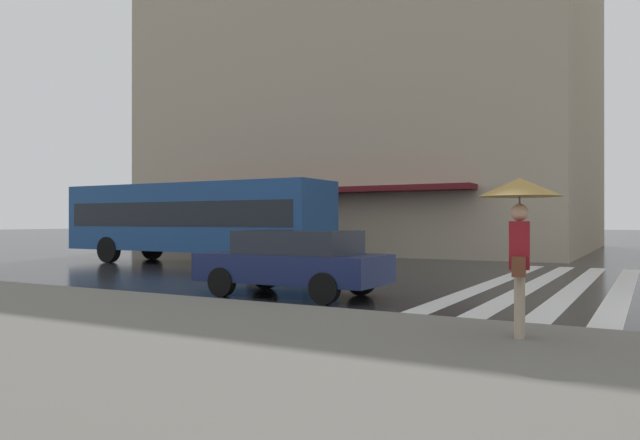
{
  "coord_description": "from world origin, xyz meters",
  "views": [
    {
      "loc": [
        -11.98,
        1.5,
        1.61
      ],
      "look_at": [
        0.24,
        8.32,
        1.64
      ],
      "focal_mm": 33.7,
      "sensor_mm": 36.0,
      "label": 1
    }
  ],
  "objects": [
    {
      "name": "pedestrian_approaching_kerb",
      "position": [
        -4.18,
        2.98,
        1.77
      ],
      "size": [
        1.04,
        1.04,
        2.0
      ],
      "color": "maroon",
      "rests_on": "sidewalk_pavement"
    },
    {
      "name": "city_bus",
      "position": [
        5.5,
        16.7,
        1.76
      ],
      "size": [
        2.6,
        11.0,
        3.0
      ],
      "color": "navy",
      "rests_on": "ground_plane"
    },
    {
      "name": "car_navy",
      "position": [
        -1.0,
        8.27,
        0.76
      ],
      "size": [
        1.85,
        4.1,
        1.41
      ],
      "color": "navy",
      "rests_on": "ground_plane"
    },
    {
      "name": "zebra_crossing",
      "position": [
        4.0,
        2.15,
        0.0
      ],
      "size": [
        13.0,
        6.5,
        0.01
      ],
      "color": "silver",
      "rests_on": "ground_plane"
    },
    {
      "name": "haussmann_block_mid",
      "position": [
        21.85,
        15.85,
        11.67
      ],
      "size": [
        19.91,
        23.05,
        23.85
      ],
      "color": "tan",
      "rests_on": "ground_plane"
    }
  ]
}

